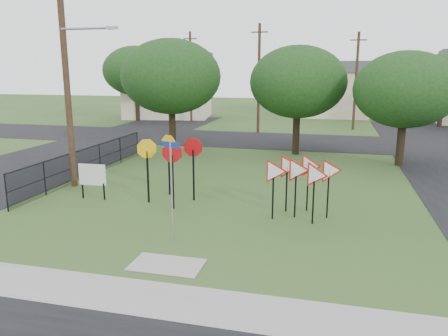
% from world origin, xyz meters
% --- Properties ---
extents(ground, '(140.00, 140.00, 0.00)m').
position_xyz_m(ground, '(0.00, 0.00, 0.00)').
color(ground, '#2B4A1C').
extents(sidewalk, '(30.00, 1.60, 0.02)m').
position_xyz_m(sidewalk, '(0.00, -4.20, 0.01)').
color(sidewalk, gray).
rests_on(sidewalk, ground).
extents(planting_strip, '(30.00, 0.80, 0.02)m').
position_xyz_m(planting_strip, '(0.00, -5.40, 0.01)').
color(planting_strip, '#2B4A1C').
rests_on(planting_strip, ground).
extents(street_left, '(8.00, 50.00, 0.02)m').
position_xyz_m(street_left, '(-12.00, 10.00, 0.01)').
color(street_left, black).
rests_on(street_left, ground).
extents(street_far, '(60.00, 8.00, 0.02)m').
position_xyz_m(street_far, '(0.00, 20.00, 0.01)').
color(street_far, black).
rests_on(street_far, ground).
extents(curb_pad, '(2.00, 1.20, 0.02)m').
position_xyz_m(curb_pad, '(0.00, -2.40, 0.01)').
color(curb_pad, gray).
rests_on(curb_pad, ground).
extents(street_name_sign, '(0.63, 0.20, 3.16)m').
position_xyz_m(street_name_sign, '(-0.51, -0.57, 1.80)').
color(street_name_sign, '#93969B').
rests_on(street_name_sign, ground).
extents(stop_sign_cluster, '(2.45, 2.06, 2.63)m').
position_xyz_m(stop_sign_cluster, '(-2.03, 3.32, 1.94)').
color(stop_sign_cluster, black).
rests_on(stop_sign_cluster, ground).
extents(yield_sign_cluster, '(2.88, 1.71, 2.27)m').
position_xyz_m(yield_sign_cluster, '(3.25, 2.68, 1.68)').
color(yield_sign_cluster, black).
rests_on(yield_sign_cluster, ground).
extents(info_board, '(1.19, 0.09, 1.49)m').
position_xyz_m(info_board, '(-5.32, 2.82, 0.99)').
color(info_board, black).
rests_on(info_board, ground).
extents(utility_pole_main, '(3.55, 0.33, 10.00)m').
position_xyz_m(utility_pole_main, '(-7.24, 4.50, 5.21)').
color(utility_pole_main, '#462E20').
rests_on(utility_pole_main, ground).
extents(far_pole_a, '(1.40, 0.24, 9.00)m').
position_xyz_m(far_pole_a, '(-2.00, 24.00, 4.60)').
color(far_pole_a, '#462E20').
rests_on(far_pole_a, ground).
extents(far_pole_b, '(1.40, 0.24, 8.50)m').
position_xyz_m(far_pole_b, '(6.00, 28.00, 4.35)').
color(far_pole_b, '#462E20').
rests_on(far_pole_b, ground).
extents(far_pole_c, '(1.40, 0.24, 9.00)m').
position_xyz_m(far_pole_c, '(-10.00, 30.00, 4.60)').
color(far_pole_c, '#462E20').
rests_on(far_pole_c, ground).
extents(fence_run, '(0.05, 11.55, 1.50)m').
position_xyz_m(fence_run, '(-7.60, 6.25, 0.78)').
color(fence_run, black).
rests_on(fence_run, ground).
extents(house_left, '(10.58, 8.88, 7.20)m').
position_xyz_m(house_left, '(-14.00, 34.00, 3.65)').
color(house_left, beige).
rests_on(house_left, ground).
extents(house_mid, '(8.40, 8.40, 6.20)m').
position_xyz_m(house_mid, '(4.00, 40.00, 3.15)').
color(house_mid, beige).
rests_on(house_mid, ground).
extents(tree_near_left, '(6.40, 6.40, 7.27)m').
position_xyz_m(tree_near_left, '(-6.00, 14.00, 4.86)').
color(tree_near_left, black).
rests_on(tree_near_left, ground).
extents(tree_near_mid, '(6.00, 6.00, 6.80)m').
position_xyz_m(tree_near_mid, '(2.00, 15.00, 4.54)').
color(tree_near_mid, black).
rests_on(tree_near_mid, ground).
extents(tree_near_right, '(5.60, 5.60, 6.33)m').
position_xyz_m(tree_near_right, '(8.00, 13.00, 4.22)').
color(tree_near_right, black).
rests_on(tree_near_right, ground).
extents(tree_far_left, '(6.80, 6.80, 7.73)m').
position_xyz_m(tree_far_left, '(-16.00, 30.00, 5.17)').
color(tree_far_left, black).
rests_on(tree_far_left, ground).
extents(tree_far_right, '(6.00, 6.00, 6.80)m').
position_xyz_m(tree_far_right, '(14.00, 32.00, 4.54)').
color(tree_far_right, black).
rests_on(tree_far_right, ground).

